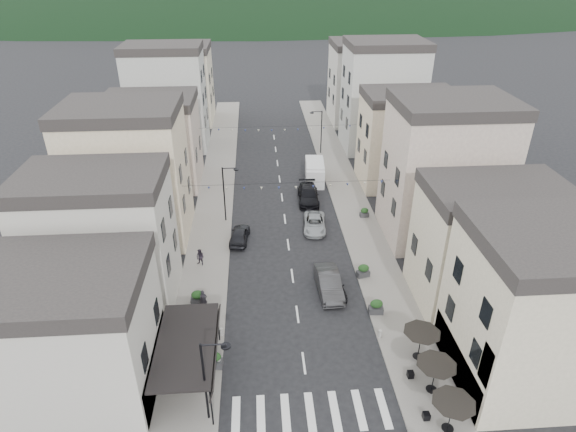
% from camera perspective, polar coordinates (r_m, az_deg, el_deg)
% --- Properties ---
extents(sidewalk_left, '(4.00, 76.00, 0.12)m').
position_cam_1_polar(sidewalk_left, '(55.47, -8.55, 2.47)').
color(sidewalk_left, slate).
rests_on(sidewalk_left, ground).
extents(sidewalk_right, '(4.00, 76.00, 0.12)m').
position_cam_1_polar(sidewalk_right, '(56.21, 6.88, 2.96)').
color(sidewalk_right, slate).
rests_on(sidewalk_right, ground).
extents(boutique_building, '(12.00, 8.00, 8.00)m').
position_cam_1_polar(boutique_building, '(33.07, -26.39, -13.11)').
color(boutique_building, beige).
rests_on(boutique_building, ground).
extents(bistro_building, '(10.00, 8.00, 10.00)m').
position_cam_1_polar(bistro_building, '(33.82, 28.12, -10.37)').
color(bistro_building, beige).
rests_on(bistro_building, ground).
extents(boutique_awning, '(3.77, 7.50, 3.28)m').
position_cam_1_polar(boutique_awning, '(31.44, -11.54, -14.74)').
color(boutique_awning, black).
rests_on(boutique_awning, ground).
extents(buildings_row_left, '(10.20, 54.16, 14.00)m').
position_cam_1_polar(buildings_row_left, '(59.46, -15.47, 9.92)').
color(buildings_row_left, beige).
rests_on(buildings_row_left, ground).
extents(buildings_row_right, '(10.20, 54.16, 14.50)m').
position_cam_1_polar(buildings_row_right, '(59.67, 13.19, 10.47)').
color(buildings_row_right, beige).
rests_on(buildings_row_right, ground).
extents(cafe_terrace, '(2.50, 8.10, 2.53)m').
position_cam_1_polar(cafe_terrace, '(31.87, 17.12, -16.80)').
color(cafe_terrace, black).
rests_on(cafe_terrace, ground).
extents(streetlamp_left_near, '(1.70, 0.56, 6.00)m').
position_cam_1_polar(streetlamp_left_near, '(28.75, -9.37, -18.01)').
color(streetlamp_left_near, black).
rests_on(streetlamp_left_near, ground).
extents(streetlamp_left_far, '(1.70, 0.56, 6.00)m').
position_cam_1_polar(streetlamp_left_far, '(48.38, -7.30, 3.23)').
color(streetlamp_left_far, black).
rests_on(streetlamp_left_far, ground).
extents(streetlamp_right_far, '(1.70, 0.56, 6.00)m').
position_cam_1_polar(streetlamp_right_far, '(65.54, 3.74, 10.41)').
color(streetlamp_right_far, black).
rests_on(streetlamp_right_far, ground).
extents(bollards, '(11.66, 10.26, 0.60)m').
position_cam_1_polar(bollards, '(33.48, 1.99, -17.13)').
color(bollards, gray).
rests_on(bollards, ground).
extents(bunting_near, '(19.00, 0.28, 0.62)m').
position_cam_1_polar(bunting_near, '(43.91, -0.07, 3.53)').
color(bunting_near, black).
rests_on(bunting_near, ground).
extents(bunting_far, '(19.00, 0.28, 0.62)m').
position_cam_1_polar(bunting_far, '(58.73, -1.17, 10.24)').
color(bunting_far, black).
rests_on(bunting_far, ground).
extents(parked_car_a, '(2.08, 4.27, 1.41)m').
position_cam_1_polar(parked_car_a, '(39.68, 5.31, -8.08)').
color(parked_car_a, black).
rests_on(parked_car_a, ground).
extents(parked_car_b, '(1.95, 5.09, 1.66)m').
position_cam_1_polar(parked_car_b, '(39.57, 4.87, -7.95)').
color(parked_car_b, '#2D2D2F').
rests_on(parked_car_b, ground).
extents(parked_car_c, '(2.59, 4.82, 1.29)m').
position_cam_1_polar(parked_car_c, '(48.02, 3.17, -0.89)').
color(parked_car_c, '#989BA0').
rests_on(parked_car_c, ground).
extents(parked_car_d, '(2.44, 5.50, 1.57)m').
position_cam_1_polar(parked_car_d, '(53.33, 2.42, 2.52)').
color(parked_car_d, black).
rests_on(parked_car_d, ground).
extents(parked_car_e, '(2.17, 4.29, 1.40)m').
position_cam_1_polar(parked_car_e, '(46.20, -5.77, -2.23)').
color(parked_car_e, black).
rests_on(parked_car_e, ground).
extents(delivery_van, '(2.56, 5.55, 2.59)m').
position_cam_1_polar(delivery_van, '(58.06, 3.18, 5.33)').
color(delivery_van, silver).
rests_on(delivery_van, ground).
extents(pedestrian_a, '(0.67, 0.51, 1.63)m').
position_cam_1_polar(pedestrian_a, '(38.17, -9.99, -9.74)').
color(pedestrian_a, black).
rests_on(pedestrian_a, sidewalk_left).
extents(pedestrian_b, '(0.94, 0.87, 1.56)m').
position_cam_1_polar(pedestrian_b, '(43.08, -10.36, -4.83)').
color(pedestrian_b, '#27202B').
rests_on(pedestrian_b, sidewalk_left).
extents(planter_la, '(1.17, 0.74, 1.23)m').
position_cam_1_polar(planter_la, '(33.66, -8.75, -16.51)').
color(planter_la, '#303032').
rests_on(planter_la, sidewalk_left).
extents(planter_lb, '(1.14, 0.64, 1.28)m').
position_cam_1_polar(planter_lb, '(38.75, -10.63, -9.50)').
color(planter_lb, '#313134').
rests_on(planter_lb, sidewalk_left).
extents(planter_ra, '(1.14, 0.69, 1.24)m').
position_cam_1_polar(planter_ra, '(37.91, 10.41, -10.52)').
color(planter_ra, '#2C2C2E').
rests_on(planter_ra, sidewalk_right).
extents(planter_rb, '(1.18, 0.84, 1.19)m').
position_cam_1_polar(planter_rb, '(41.56, 8.92, -6.42)').
color(planter_rb, '#2D2D30').
rests_on(planter_rb, sidewalk_right).
extents(planter_rc, '(0.96, 0.60, 1.02)m').
position_cam_1_polar(planter_rc, '(50.64, 9.04, 0.42)').
color(planter_rc, '#333336').
rests_on(planter_rc, sidewalk_right).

